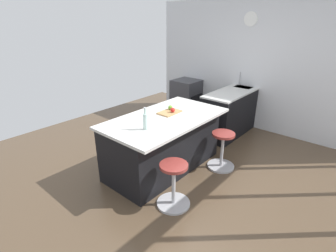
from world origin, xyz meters
TOP-DOWN VIEW (x-y plane):
  - ground_plane at (0.00, 0.00)m, footprint 6.80×6.80m
  - interior_partition_left at (-2.61, -0.00)m, footprint 0.15×4.92m
  - sink_cabinet at (-2.27, -0.16)m, footprint 2.09×0.60m
  - oven_range at (-2.26, -1.55)m, footprint 0.60×0.61m
  - kitchen_island at (0.01, -0.29)m, footprint 1.95×1.08m
  - stool_by_window at (-0.61, 0.43)m, footprint 0.44×0.44m
  - stool_middle at (0.62, 0.43)m, footprint 0.44×0.44m
  - cutting_board at (-0.18, -0.32)m, footprint 0.36×0.24m
  - apple_green at (-0.26, -0.37)m, footprint 0.07×0.07m
  - apple_red at (-0.18, -0.27)m, footprint 0.07×0.07m
  - water_bottle at (0.53, -0.14)m, footprint 0.06×0.06m

SIDE VIEW (x-z plane):
  - ground_plane at x=0.00m, z-range 0.00..0.00m
  - stool_by_window at x=-0.61m, z-range -0.02..0.59m
  - stool_middle at x=0.62m, z-range -0.02..0.59m
  - oven_range at x=-2.26m, z-range 0.00..0.87m
  - kitchen_island at x=0.01m, z-range 0.01..0.89m
  - sink_cabinet at x=-2.27m, z-range -0.13..1.05m
  - cutting_board at x=-0.18m, z-range 0.89..0.91m
  - apple_green at x=-0.26m, z-range 0.91..0.98m
  - apple_red at x=-0.18m, z-range 0.91..0.98m
  - water_bottle at x=0.53m, z-range 0.86..1.17m
  - interior_partition_left at x=-2.61m, z-range 0.00..2.65m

